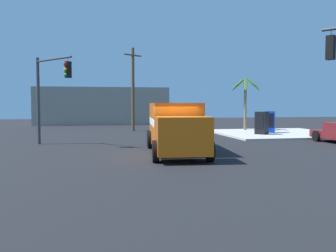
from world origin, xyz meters
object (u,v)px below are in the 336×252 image
(delivery_truck, at_px, (175,126))
(vending_machine_blue, at_px, (262,123))
(traffic_light_secondary, at_px, (48,87))
(palm_tree_far, at_px, (245,94))
(utility_pole, at_px, (133,88))
(vending_machine_red, at_px, (269,122))

(delivery_truck, distance_m, vending_machine_blue, 12.77)
(traffic_light_secondary, bearing_deg, palm_tree_far, 27.85)
(traffic_light_secondary, distance_m, palm_tree_far, 19.17)
(delivery_truck, xyz_separation_m, vending_machine_blue, (9.21, 8.83, -0.34))
(delivery_truck, height_order, utility_pole, utility_pole)
(palm_tree_far, bearing_deg, traffic_light_secondary, -152.15)
(delivery_truck, height_order, vending_machine_blue, delivery_truck)
(delivery_truck, xyz_separation_m, utility_pole, (-0.54, 16.43, 2.72))
(delivery_truck, relative_size, traffic_light_secondary, 1.46)
(traffic_light_secondary, distance_m, vending_machine_red, 18.63)
(traffic_light_secondary, relative_size, palm_tree_far, 1.12)
(vending_machine_red, distance_m, utility_pole, 13.11)
(delivery_truck, distance_m, traffic_light_secondary, 8.88)
(vending_machine_blue, height_order, palm_tree_far, palm_tree_far)
(vending_machine_red, bearing_deg, delivery_truck, -136.01)
(vending_machine_blue, xyz_separation_m, palm_tree_far, (0.68, 5.03, 2.49))
(traffic_light_secondary, xyz_separation_m, utility_pole, (6.51, 11.53, 0.46))
(vending_machine_blue, distance_m, palm_tree_far, 5.65)
(traffic_light_secondary, height_order, palm_tree_far, traffic_light_secondary)
(traffic_light_secondary, height_order, vending_machine_blue, traffic_light_secondary)
(traffic_light_secondary, relative_size, vending_machine_blue, 3.03)
(palm_tree_far, relative_size, utility_pole, 0.63)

